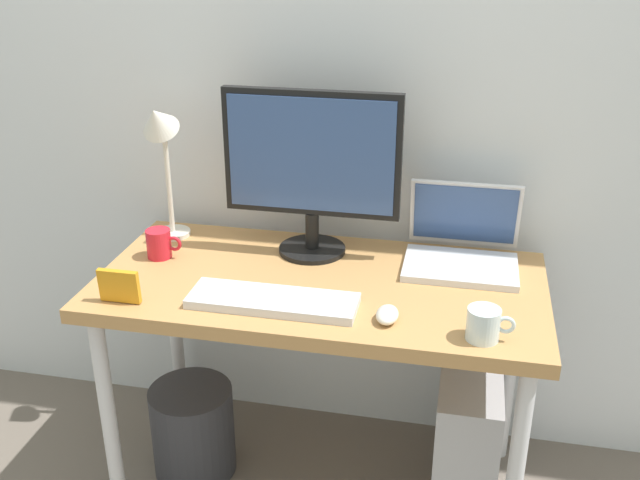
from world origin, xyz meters
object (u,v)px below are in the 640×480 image
monitor (312,164)px  glass_cup (484,324)px  wastebasket (193,430)px  photo_frame (119,286)px  desk (320,302)px  keyboard (273,301)px  mouse (387,315)px  desk_lamp (160,141)px  coffee_mug (159,244)px  laptop (462,244)px  computer_tower (466,437)px

monitor → glass_cup: size_ratio=4.48×
wastebasket → photo_frame: bearing=-110.0°
desk → glass_cup: glass_cup is taller
monitor → keyboard: (-0.03, -0.34, -0.26)m
wastebasket → mouse: bearing=-14.7°
desk_lamp → photo_frame: desk_lamp is taller
coffee_mug → monitor: bearing=16.6°
monitor → desk_lamp: 0.46m
desk → monitor: 0.39m
monitor → wastebasket: 0.93m
laptop → desk_lamp: bearing=-178.9°
desk → keyboard: 0.21m
computer_tower → keyboard: bearing=-158.5°
laptop → wastebasket: (-0.79, -0.22, -0.62)m
glass_cup → keyboard: bearing=173.7°
desk_lamp → photo_frame: bearing=-84.9°
desk → mouse: bearing=-41.7°
desk → computer_tower: (0.44, 0.04, -0.43)m
laptop → photo_frame: 0.96m
monitor → photo_frame: 0.63m
desk → mouse: size_ratio=13.77×
coffee_mug → laptop: bearing=9.5°
desk_lamp → computer_tower: (0.96, -0.14, -0.82)m
monitor → desk_lamp: bearing=179.9°
laptop → wastebasket: 1.03m
mouse → coffee_mug: (-0.70, 0.23, 0.03)m
desk → desk_lamp: bearing=161.3°
keyboard → desk: bearing=61.9°
desk_lamp → monitor: bearing=-0.1°
laptop → glass_cup: laptop is taller
desk_lamp → mouse: desk_lamp is taller
laptop → wastebasket: laptop is taller
coffee_mug → desk_lamp: bearing=101.7°
laptop → coffee_mug: (-0.87, -0.15, -0.01)m
desk_lamp → computer_tower: bearing=-8.0°
keyboard → coffee_mug: size_ratio=4.09×
mouse → monitor: bearing=126.9°
coffee_mug → wastebasket: size_ratio=0.36×
desk_lamp → computer_tower: desk_lamp is taller
desk_lamp → desk: bearing=-18.7°
mouse → coffee_mug: 0.74m
mouse → glass_cup: size_ratio=0.78×
laptop → desk_lamp: desk_lamp is taller
monitor → laptop: (0.44, 0.02, -0.22)m
monitor → laptop: size_ratio=1.61×
desk → photo_frame: bearing=-153.9°
wastebasket → coffee_mug: bearing=140.5°
laptop → coffee_mug: 0.88m
keyboard → photo_frame: size_ratio=4.00×
glass_cup → mouse: bearing=170.5°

